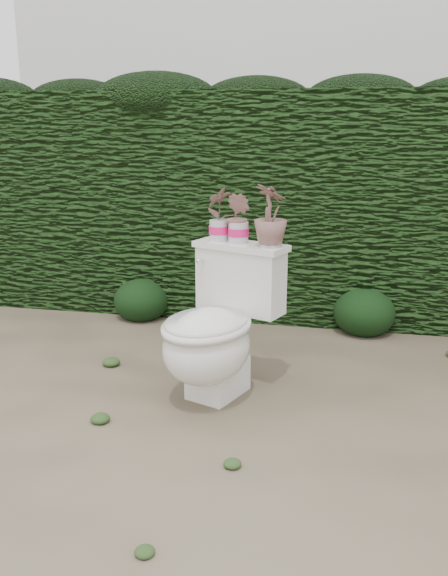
% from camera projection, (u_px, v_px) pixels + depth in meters
% --- Properties ---
extents(ground, '(60.00, 60.00, 0.00)m').
position_uv_depth(ground, '(209.00, 386.00, 3.32)').
color(ground, '#7D6D56').
rests_on(ground, ground).
extents(hedge, '(8.00, 1.00, 1.60)m').
position_uv_depth(hedge, '(257.00, 203.00, 4.62)').
color(hedge, '#224416').
rests_on(hedge, ground).
extents(house_wall, '(8.00, 3.50, 4.00)m').
position_uv_depth(house_wall, '(352.00, 76.00, 8.33)').
color(house_wall, silver).
rests_on(house_wall, ground).
extents(toilet, '(0.67, 0.80, 0.78)m').
position_uv_depth(toilet, '(216.00, 331.00, 3.12)').
color(toilet, white).
rests_on(toilet, ground).
extents(potted_plant_left, '(0.16, 0.17, 0.27)m').
position_uv_depth(potted_plant_left, '(219.00, 215.00, 3.23)').
color(potted_plant_left, '#216820').
rests_on(potted_plant_left, toilet).
extents(potted_plant_center, '(0.18, 0.17, 0.25)m').
position_uv_depth(potted_plant_center, '(239.00, 219.00, 3.17)').
color(potted_plant_center, '#216820').
rests_on(potted_plant_center, toilet).
extents(potted_plant_right, '(0.24, 0.24, 0.30)m').
position_uv_depth(potted_plant_right, '(270.00, 217.00, 3.07)').
color(potted_plant_right, '#216820').
rests_on(potted_plant_right, toilet).
extents(liriope_clump_1, '(0.40, 0.40, 0.32)m').
position_uv_depth(liriope_clump_1, '(141.00, 297.00, 4.44)').
color(liriope_clump_1, black).
rests_on(liriope_clump_1, ground).
extents(liriope_clump_2, '(0.42, 0.42, 0.33)m').
position_uv_depth(liriope_clump_2, '(364.00, 308.00, 4.14)').
color(liriope_clump_2, black).
rests_on(liriope_clump_2, ground).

